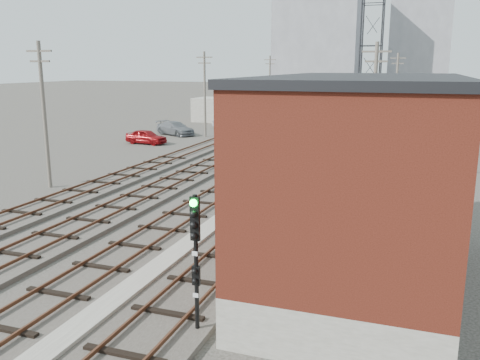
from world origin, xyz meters
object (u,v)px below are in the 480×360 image
at_px(site_trailer, 255,114).
at_px(car_grey, 175,128).
at_px(switch_stand, 239,165).
at_px(signal_mast, 196,254).
at_px(car_red, 146,137).
at_px(car_silver, 229,123).

relative_size(site_trailer, car_grey, 1.30).
distance_m(switch_stand, site_trailer, 31.12).
relative_size(signal_mast, site_trailer, 0.62).
distance_m(signal_mast, site_trailer, 53.27).
height_order(signal_mast, car_red, signal_mast).
relative_size(car_silver, car_grey, 0.77).
bearing_deg(site_trailer, car_grey, -113.51).
bearing_deg(car_silver, switch_stand, -160.21).
bearing_deg(site_trailer, signal_mast, -75.21).
distance_m(signal_mast, car_silver, 49.15).
xyz_separation_m(signal_mast, car_grey, (-19.85, 38.55, -1.71)).
xyz_separation_m(signal_mast, car_red, (-19.60, 31.67, -1.74)).
xyz_separation_m(site_trailer, car_grey, (-5.20, -12.66, -0.66)).
bearing_deg(signal_mast, car_grey, 117.25).
bearing_deg(signal_mast, switch_stand, 106.34).
height_order(car_silver, car_grey, car_grey).
distance_m(car_silver, car_grey, 8.48).
bearing_deg(car_red, car_silver, -6.45).
bearing_deg(switch_stand, signal_mast, -54.46).
height_order(signal_mast, car_grey, signal_mast).
height_order(signal_mast, site_trailer, signal_mast).
relative_size(signal_mast, car_red, 0.99).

